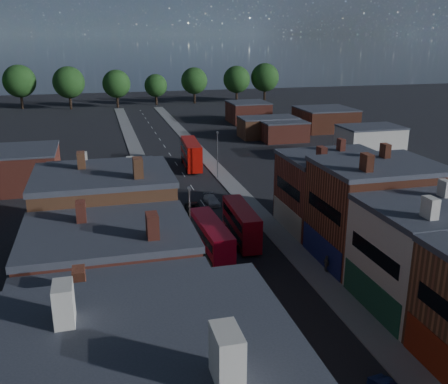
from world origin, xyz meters
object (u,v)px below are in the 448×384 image
bus_2 (191,154)px  car_2 (194,209)px  car_3 (212,200)px  bus_1 (241,223)px  ped_1 (199,337)px  bus_0 (211,240)px  ped_3 (326,264)px

bus_2 → car_2: 24.89m
car_3 → bus_1: bearing=-91.7°
car_2 → ped_1: ped_1 is taller
bus_0 → bus_2: (5.43, 39.71, 0.26)m
bus_1 → bus_2: 35.36m
car_2 → car_3: size_ratio=1.09×
bus_0 → bus_1: bearing=40.9°
ped_1 → ped_3: size_ratio=0.88×
bus_1 → bus_2: size_ratio=0.86×
bus_0 → car_3: bearing=74.5°
bus_1 → ped_1: (-9.20, -19.52, -1.40)m
bus_2 → car_3: 21.34m
bus_2 → car_2: (-4.32, -24.43, -2.02)m
car_3 → ped_3: ped_3 is taller
car_3 → ped_1: ped_1 is taller
bus_1 → bus_2: bus_2 is taller
ped_3 → ped_1: bearing=119.1°
car_2 → ped_3: ped_3 is taller
bus_1 → ped_1: size_ratio=6.38×
bus_0 → ped_3: (10.85, -5.72, -1.40)m
ped_3 → car_3: bearing=12.6°
bus_0 → car_3: 19.08m
ped_1 → ped_3: (15.40, 9.44, 0.10)m
car_2 → ped_1: bearing=-98.6°
car_3 → ped_1: size_ratio=2.72×
car_3 → ped_3: 25.07m
bus_0 → bus_2: size_ratio=0.90×
car_2 → bus_2: bearing=81.9°
ped_1 → bus_0: bearing=-117.1°
bus_0 → car_2: (1.11, 15.28, -1.76)m
bus_0 → bus_1: (4.65, 4.36, -0.10)m
bus_2 → ped_3: bus_2 is taller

